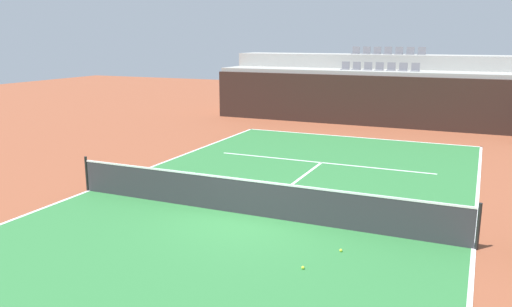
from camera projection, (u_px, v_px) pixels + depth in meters
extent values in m
plane|color=brown|center=(251.00, 215.00, 13.51)|extent=(80.00, 80.00, 0.00)
cube|color=#2D7238|center=(251.00, 215.00, 13.50)|extent=(11.00, 24.00, 0.01)
cube|color=white|center=(356.00, 137.00, 24.15)|extent=(11.00, 0.10, 0.00)
cube|color=white|center=(89.00, 191.00, 15.67)|extent=(0.10, 24.00, 0.00)
cube|color=white|center=(474.00, 249.00, 11.34)|extent=(0.10, 24.00, 0.00)
cube|color=white|center=(321.00, 163.00, 19.21)|extent=(8.26, 0.10, 0.00)
cube|color=white|center=(292.00, 184.00, 16.35)|extent=(0.10, 6.40, 0.00)
cube|color=black|center=(372.00, 101.00, 27.00)|extent=(18.13, 0.30, 2.66)
cube|color=#9E9E99|center=(377.00, 97.00, 28.18)|extent=(18.13, 2.40, 2.87)
cube|color=#9E9E99|center=(386.00, 86.00, 30.23)|extent=(18.13, 2.40, 3.66)
cube|color=slate|center=(345.00, 69.00, 28.61)|extent=(0.44, 0.44, 0.04)
cube|color=slate|center=(346.00, 65.00, 28.74)|extent=(0.44, 0.04, 0.40)
cube|color=slate|center=(356.00, 69.00, 28.36)|extent=(0.44, 0.44, 0.04)
cube|color=slate|center=(357.00, 65.00, 28.49)|extent=(0.44, 0.04, 0.40)
cube|color=slate|center=(367.00, 70.00, 28.11)|extent=(0.44, 0.44, 0.04)
cube|color=slate|center=(368.00, 66.00, 28.24)|extent=(0.44, 0.04, 0.40)
cube|color=slate|center=(379.00, 70.00, 27.86)|extent=(0.44, 0.44, 0.04)
cube|color=slate|center=(380.00, 66.00, 27.99)|extent=(0.44, 0.04, 0.40)
cube|color=slate|center=(391.00, 70.00, 27.61)|extent=(0.44, 0.44, 0.04)
cube|color=slate|center=(391.00, 66.00, 27.74)|extent=(0.44, 0.04, 0.40)
cube|color=slate|center=(403.00, 71.00, 27.36)|extent=(0.44, 0.44, 0.04)
cube|color=slate|center=(403.00, 66.00, 27.49)|extent=(0.44, 0.04, 0.40)
cube|color=slate|center=(415.00, 71.00, 27.11)|extent=(0.44, 0.44, 0.04)
cube|color=slate|center=(416.00, 67.00, 27.24)|extent=(0.44, 0.04, 0.40)
cube|color=slate|center=(355.00, 54.00, 30.58)|extent=(0.44, 0.44, 0.04)
cube|color=slate|center=(356.00, 50.00, 30.71)|extent=(0.44, 0.04, 0.40)
cube|color=slate|center=(366.00, 54.00, 30.33)|extent=(0.44, 0.44, 0.04)
cube|color=slate|center=(367.00, 50.00, 30.46)|extent=(0.44, 0.04, 0.40)
cube|color=slate|center=(377.00, 54.00, 30.08)|extent=(0.44, 0.44, 0.04)
cube|color=slate|center=(377.00, 50.00, 30.21)|extent=(0.44, 0.04, 0.40)
cube|color=slate|center=(387.00, 54.00, 29.82)|extent=(0.44, 0.44, 0.04)
cube|color=slate|center=(388.00, 50.00, 29.95)|extent=(0.44, 0.04, 0.40)
cube|color=slate|center=(399.00, 54.00, 29.57)|extent=(0.44, 0.44, 0.04)
cube|color=slate|center=(399.00, 50.00, 29.70)|extent=(0.44, 0.04, 0.40)
cube|color=slate|center=(410.00, 54.00, 29.32)|extent=(0.44, 0.44, 0.04)
cube|color=slate|center=(411.00, 50.00, 29.45)|extent=(0.44, 0.04, 0.40)
cube|color=slate|center=(421.00, 54.00, 29.07)|extent=(0.44, 0.44, 0.04)
cube|color=slate|center=(422.00, 50.00, 29.20)|extent=(0.44, 0.04, 0.40)
cylinder|color=black|center=(87.00, 174.00, 15.57)|extent=(0.08, 0.08, 1.07)
cylinder|color=black|center=(478.00, 226.00, 11.20)|extent=(0.08, 0.08, 1.07)
cube|color=#333338|center=(251.00, 198.00, 13.40)|extent=(10.90, 0.02, 0.92)
cube|color=white|center=(251.00, 181.00, 13.30)|extent=(10.90, 0.04, 0.05)
sphere|color=#CCE033|center=(303.00, 268.00, 10.33)|extent=(0.07, 0.07, 0.07)
sphere|color=#CCE033|center=(341.00, 250.00, 11.17)|extent=(0.07, 0.07, 0.07)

